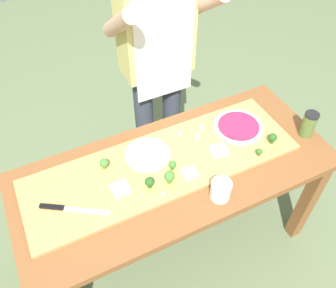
{
  "coord_description": "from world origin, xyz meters",
  "views": [
    {
      "loc": [
        -0.52,
        -0.98,
        2.15
      ],
      "look_at": [
        -0.0,
        0.08,
        0.87
      ],
      "focal_mm": 38.07,
      "sensor_mm": 36.0,
      "label": 1
    }
  ],
  "objects_px": {
    "cheese_crumble_b": "(201,128)",
    "cook_center": "(157,55)",
    "broccoli_floret_front_mid": "(150,182)",
    "flour_cup": "(221,191)",
    "pizza_slice_center": "(121,189)",
    "pizza_slice_far_right": "(190,173)",
    "broccoli_floret_front_right": "(259,152)",
    "pizza_whole_cheese_artichoke": "(148,154)",
    "pizza_whole_beet_magenta": "(238,127)",
    "broccoli_floret_back_left": "(169,177)",
    "cheese_crumble_a": "(163,195)",
    "broccoli_floret_back_mid": "(104,163)",
    "sauce_jar": "(309,124)",
    "chefs_knife": "(64,208)",
    "broccoli_floret_center_right": "(172,165)",
    "cheese_crumble_c": "(197,137)",
    "prep_table": "(175,181)",
    "broccoli_floret_center_left": "(273,138)",
    "cheese_crumble_d": "(179,134)",
    "pizza_slice_far_left": "(219,151)"
  },
  "relations": [
    {
      "from": "cheese_crumble_b",
      "to": "cook_center",
      "type": "distance_m",
      "value": 0.49
    },
    {
      "from": "broccoli_floret_front_mid",
      "to": "flour_cup",
      "type": "bearing_deg",
      "value": -32.96
    },
    {
      "from": "pizza_slice_center",
      "to": "flour_cup",
      "type": "relative_size",
      "value": 0.9
    },
    {
      "from": "pizza_slice_far_right",
      "to": "broccoli_floret_front_mid",
      "type": "xyz_separation_m",
      "value": [
        -0.2,
        0.01,
        0.03
      ]
    },
    {
      "from": "broccoli_floret_front_right",
      "to": "pizza_whole_cheese_artichoke",
      "type": "bearing_deg",
      "value": 154.05
    },
    {
      "from": "pizza_whole_beet_magenta",
      "to": "broccoli_floret_back_left",
      "type": "relative_size",
      "value": 4.0
    },
    {
      "from": "cheese_crumble_a",
      "to": "cheese_crumble_b",
      "type": "relative_size",
      "value": 0.76
    },
    {
      "from": "broccoli_floret_back_mid",
      "to": "sauce_jar",
      "type": "bearing_deg",
      "value": -12.88
    },
    {
      "from": "flour_cup",
      "to": "chefs_knife",
      "type": "bearing_deg",
      "value": 160.69
    },
    {
      "from": "chefs_knife",
      "to": "cook_center",
      "type": "xyz_separation_m",
      "value": [
        0.75,
        0.62,
        0.21
      ]
    },
    {
      "from": "pizza_whole_beet_magenta",
      "to": "broccoli_floret_center_right",
      "type": "xyz_separation_m",
      "value": [
        -0.45,
        -0.1,
        0.03
      ]
    },
    {
      "from": "cheese_crumble_b",
      "to": "pizza_slice_far_right",
      "type": "bearing_deg",
      "value": -130.18
    },
    {
      "from": "broccoli_floret_front_mid",
      "to": "cheese_crumble_b",
      "type": "bearing_deg",
      "value": 29.05
    },
    {
      "from": "cheese_crumble_b",
      "to": "cheese_crumble_c",
      "type": "relative_size",
      "value": 0.94
    },
    {
      "from": "sauce_jar",
      "to": "cheese_crumble_a",
      "type": "bearing_deg",
      "value": -177.74
    },
    {
      "from": "pizza_whole_beet_magenta",
      "to": "broccoli_floret_center_right",
      "type": "height_order",
      "value": "broccoli_floret_center_right"
    },
    {
      "from": "prep_table",
      "to": "broccoli_floret_back_left",
      "type": "bearing_deg",
      "value": -132.45
    },
    {
      "from": "pizza_slice_far_right",
      "to": "broccoli_floret_back_mid",
      "type": "relative_size",
      "value": 1.26
    },
    {
      "from": "pizza_whole_cheese_artichoke",
      "to": "broccoli_floret_back_mid",
      "type": "relative_size",
      "value": 4.08
    },
    {
      "from": "pizza_whole_cheese_artichoke",
      "to": "cheese_crumble_b",
      "type": "xyz_separation_m",
      "value": [
        0.34,
        0.04,
        0.0
      ]
    },
    {
      "from": "cheese_crumble_b",
      "to": "broccoli_floret_center_left",
      "type": "bearing_deg",
      "value": -41.61
    },
    {
      "from": "broccoli_floret_front_right",
      "to": "sauce_jar",
      "type": "height_order",
      "value": "sauce_jar"
    },
    {
      "from": "chefs_knife",
      "to": "cheese_crumble_c",
      "type": "distance_m",
      "value": 0.75
    },
    {
      "from": "cheese_crumble_d",
      "to": "flour_cup",
      "type": "bearing_deg",
      "value": -90.38
    },
    {
      "from": "pizza_whole_cheese_artichoke",
      "to": "pizza_slice_center",
      "type": "xyz_separation_m",
      "value": [
        -0.2,
        -0.14,
        -0.0
      ]
    },
    {
      "from": "broccoli_floret_center_right",
      "to": "broccoli_floret_front_mid",
      "type": "relative_size",
      "value": 0.9
    },
    {
      "from": "pizza_whole_beet_magenta",
      "to": "pizza_slice_far_left",
      "type": "xyz_separation_m",
      "value": [
        -0.19,
        -0.1,
        -0.0
      ]
    },
    {
      "from": "pizza_whole_beet_magenta",
      "to": "cheese_crumble_b",
      "type": "distance_m",
      "value": 0.2
    },
    {
      "from": "pizza_slice_far_right",
      "to": "pizza_slice_center",
      "type": "distance_m",
      "value": 0.34
    },
    {
      "from": "broccoli_floret_front_right",
      "to": "cheese_crumble_a",
      "type": "height_order",
      "value": "broccoli_floret_front_right"
    },
    {
      "from": "broccoli_floret_front_mid",
      "to": "cheese_crumble_d",
      "type": "xyz_separation_m",
      "value": [
        0.28,
        0.24,
        -0.03
      ]
    },
    {
      "from": "pizza_slice_far_left",
      "to": "cheese_crumble_c",
      "type": "distance_m",
      "value": 0.14
    },
    {
      "from": "cheese_crumble_d",
      "to": "chefs_knife",
      "type": "bearing_deg",
      "value": -164.75
    },
    {
      "from": "cheese_crumble_a",
      "to": "cheese_crumble_b",
      "type": "xyz_separation_m",
      "value": [
        0.37,
        0.3,
        0.0
      ]
    },
    {
      "from": "pizza_slice_center",
      "to": "broccoli_floret_back_left",
      "type": "height_order",
      "value": "broccoli_floret_back_left"
    },
    {
      "from": "cheese_crumble_b",
      "to": "cook_center",
      "type": "relative_size",
      "value": 0.01
    },
    {
      "from": "flour_cup",
      "to": "cook_center",
      "type": "height_order",
      "value": "cook_center"
    },
    {
      "from": "pizza_slice_center",
      "to": "sauce_jar",
      "type": "height_order",
      "value": "sauce_jar"
    },
    {
      "from": "prep_table",
      "to": "broccoli_floret_front_right",
      "type": "distance_m",
      "value": 0.45
    },
    {
      "from": "pizza_slice_far_left",
      "to": "prep_table",
      "type": "bearing_deg",
      "value": 176.34
    },
    {
      "from": "pizza_slice_center",
      "to": "cheese_crumble_c",
      "type": "distance_m",
      "value": 0.5
    },
    {
      "from": "pizza_slice_far_right",
      "to": "cheese_crumble_a",
      "type": "height_order",
      "value": "cheese_crumble_a"
    },
    {
      "from": "broccoli_floret_back_mid",
      "to": "broccoli_floret_center_right",
      "type": "bearing_deg",
      "value": -27.92
    },
    {
      "from": "pizza_slice_far_left",
      "to": "broccoli_floret_center_right",
      "type": "height_order",
      "value": "broccoli_floret_center_right"
    },
    {
      "from": "broccoli_floret_back_left",
      "to": "cook_center",
      "type": "distance_m",
      "value": 0.76
    },
    {
      "from": "broccoli_floret_front_right",
      "to": "cheese_crumble_d",
      "type": "relative_size",
      "value": 2.45
    },
    {
      "from": "pizza_whole_cheese_artichoke",
      "to": "pizza_slice_far_left",
      "type": "height_order",
      "value": "pizza_whole_cheese_artichoke"
    },
    {
      "from": "broccoli_floret_back_mid",
      "to": "chefs_knife",
      "type": "bearing_deg",
      "value": -148.68
    },
    {
      "from": "pizza_whole_cheese_artichoke",
      "to": "cheese_crumble_b",
      "type": "height_order",
      "value": "cheese_crumble_b"
    },
    {
      "from": "pizza_whole_beet_magenta",
      "to": "broccoli_floret_front_right",
      "type": "xyz_separation_m",
      "value": [
        -0.02,
        -0.21,
        0.02
      ]
    }
  ]
}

